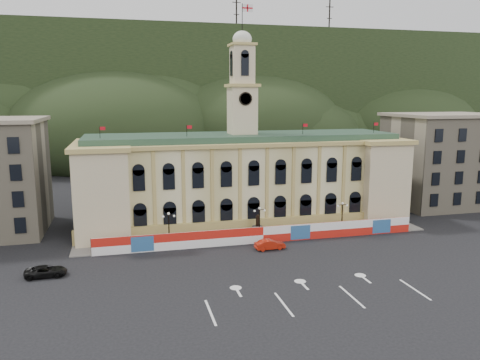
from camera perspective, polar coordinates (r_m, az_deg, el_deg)
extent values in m
plane|color=black|center=(58.61, 7.15, -11.97)|extent=(260.00, 260.00, 0.00)
cube|color=black|center=(181.61, -7.80, 10.10)|extent=(230.00, 70.00, 44.00)
cube|color=#595651|center=(169.84, 5.03, 12.86)|extent=(22.00, 8.00, 14.00)
cube|color=#595651|center=(161.03, -24.47, 10.72)|extent=(16.00, 7.00, 10.00)
cylinder|color=black|center=(172.54, -0.44, 19.53)|extent=(0.50, 0.50, 20.00)
cylinder|color=black|center=(183.82, 10.84, 18.78)|extent=(0.50, 0.50, 20.00)
cube|color=beige|center=(82.39, 0.26, -0.31)|extent=(55.00, 15.00, 14.00)
cube|color=tan|center=(76.37, 1.70, -5.64)|extent=(56.00, 0.80, 2.40)
cube|color=tan|center=(81.37, 0.26, 4.75)|extent=(56.20, 16.20, 0.60)
cube|color=#2E4D39|center=(81.31, 0.26, 5.24)|extent=(53.00, 13.00, 1.20)
cube|color=beige|center=(79.04, -16.31, -1.18)|extent=(8.00, 17.00, 14.00)
cube|color=beige|center=(90.12, 15.06, 0.24)|extent=(8.00, 17.00, 14.00)
cube|color=beige|center=(81.04, 0.27, 8.48)|extent=(4.40, 4.40, 8.00)
cube|color=tan|center=(81.02, 0.27, 11.45)|extent=(5.20, 5.20, 0.50)
cube|color=beige|center=(81.16, 0.27, 13.78)|extent=(3.60, 3.60, 6.50)
cube|color=tan|center=(81.44, 0.27, 16.17)|extent=(4.20, 4.20, 0.40)
cylinder|color=black|center=(78.78, 0.69, 9.88)|extent=(2.20, 0.20, 2.20)
ellipsoid|color=silver|center=(81.54, 0.27, 16.79)|extent=(3.20, 3.20, 2.72)
cylinder|color=black|center=(81.97, 0.28, 19.02)|extent=(0.12, 0.12, 5.00)
cube|color=white|center=(82.49, 0.92, 20.23)|extent=(1.80, 0.04, 1.20)
cube|color=red|center=(82.46, 0.93, 20.23)|extent=(1.80, 0.02, 0.22)
cube|color=red|center=(82.46, 0.93, 20.23)|extent=(0.22, 0.02, 1.20)
cube|color=tan|center=(103.80, 23.51, 2.14)|extent=(20.00, 16.00, 18.00)
cube|color=gray|center=(103.05, 23.88, 7.26)|extent=(21.00, 17.00, 0.60)
cube|color=red|center=(71.57, 2.83, -6.70)|extent=(50.00, 0.25, 2.50)
cube|color=#2C5C94|center=(68.63, -11.81, -7.66)|extent=(3.20, 0.05, 2.20)
cube|color=#2C5C94|center=(73.34, 7.38, -6.35)|extent=(3.20, 0.05, 2.20)
cube|color=#2C5C94|center=(79.38, 16.89, -5.43)|extent=(3.20, 0.05, 2.20)
cube|color=slate|center=(74.43, 2.21, -6.97)|extent=(56.00, 5.50, 0.16)
cube|color=#595651|center=(74.42, 2.16, -6.31)|extent=(1.40, 1.40, 1.80)
cylinder|color=black|center=(73.96, 2.17, -5.04)|extent=(0.60, 0.60, 1.60)
sphere|color=black|center=(73.73, 2.17, -4.37)|extent=(0.44, 0.44, 0.44)
cylinder|color=black|center=(71.22, -8.60, -7.82)|extent=(0.44, 0.44, 0.30)
cylinder|color=black|center=(70.57, -8.65, -6.08)|extent=(0.18, 0.18, 4.80)
cube|color=black|center=(69.96, -8.70, -4.27)|extent=(1.60, 0.08, 0.08)
sphere|color=silver|center=(69.93, -9.35, -4.42)|extent=(0.36, 0.36, 0.36)
sphere|color=silver|center=(70.07, -8.05, -4.36)|extent=(0.36, 0.36, 0.36)
sphere|color=silver|center=(69.90, -8.71, -4.07)|extent=(0.40, 0.40, 0.40)
cylinder|color=black|center=(73.72, 2.37, -7.08)|extent=(0.44, 0.44, 0.30)
cylinder|color=black|center=(73.09, 2.39, -5.40)|extent=(0.18, 0.18, 4.80)
cube|color=black|center=(72.50, 2.40, -3.64)|extent=(1.60, 0.08, 0.08)
sphere|color=silver|center=(72.32, 1.79, -3.80)|extent=(0.36, 0.36, 0.36)
sphere|color=silver|center=(72.76, 3.00, -3.72)|extent=(0.36, 0.36, 0.36)
sphere|color=silver|center=(72.44, 2.40, -3.45)|extent=(0.40, 0.40, 0.40)
cylinder|color=black|center=(78.67, 12.27, -6.19)|extent=(0.44, 0.44, 0.30)
cylinder|color=black|center=(78.07, 12.33, -4.61)|extent=(0.18, 0.18, 4.80)
cube|color=black|center=(77.53, 12.39, -2.96)|extent=(1.60, 0.08, 0.08)
sphere|color=silver|center=(77.21, 11.85, -3.11)|extent=(0.36, 0.36, 0.36)
sphere|color=silver|center=(77.91, 12.92, -3.03)|extent=(0.36, 0.36, 0.36)
sphere|color=silver|center=(77.47, 12.40, -2.78)|extent=(0.40, 0.40, 0.40)
imported|color=#A81C0C|center=(68.83, 3.67, -7.85)|extent=(2.17, 4.68, 1.47)
imported|color=black|center=(63.58, -22.59, -10.24)|extent=(2.55, 5.09, 1.38)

